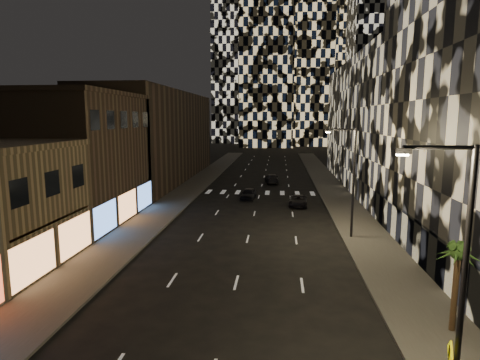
% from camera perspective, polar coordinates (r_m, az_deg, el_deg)
% --- Properties ---
extents(sidewalk_left, '(4.00, 120.00, 0.15)m').
position_cam_1_polar(sidewalk_left, '(55.46, -7.52, -1.52)').
color(sidewalk_left, '#47443F').
rests_on(sidewalk_left, ground).
extents(sidewalk_right, '(4.00, 120.00, 0.15)m').
position_cam_1_polar(sidewalk_right, '(54.56, 13.41, -1.86)').
color(sidewalk_right, '#47443F').
rests_on(sidewalk_right, ground).
extents(curb_left, '(0.20, 120.00, 0.15)m').
position_cam_1_polar(curb_left, '(55.03, -5.39, -1.57)').
color(curb_left, '#4C4C47').
rests_on(curb_left, ground).
extents(curb_right, '(0.20, 120.00, 0.15)m').
position_cam_1_polar(curb_right, '(54.31, 11.21, -1.84)').
color(curb_right, '#4C4C47').
rests_on(curb_right, ground).
extents(retail_brown, '(10.00, 15.00, 12.00)m').
position_cam_1_polar(retail_brown, '(41.68, -22.35, 2.70)').
color(retail_brown, '#473828').
rests_on(retail_brown, ground).
extents(retail_filler_left, '(10.00, 40.00, 14.00)m').
position_cam_1_polar(retail_filler_left, '(66.13, -11.62, 6.08)').
color(retail_filler_left, '#473828').
rests_on(retail_filler_left, ground).
extents(midrise_base, '(0.60, 25.00, 3.00)m').
position_cam_1_polar(midrise_base, '(30.51, 24.34, -8.09)').
color(midrise_base, '#383838').
rests_on(midrise_base, ground).
extents(midrise_filler_right, '(16.00, 40.00, 18.00)m').
position_cam_1_polar(midrise_filler_right, '(62.63, 22.01, 7.31)').
color(midrise_filler_right, '#232326').
rests_on(midrise_filler_right, ground).
extents(tower_center_low, '(18.00, 18.00, 95.00)m').
position_cam_1_polar(tower_center_low, '(148.03, 4.00, 23.50)').
color(tower_center_low, black).
rests_on(tower_center_low, ground).
extents(streetlight_near, '(2.55, 0.25, 9.00)m').
position_cam_1_polar(streetlight_near, '(15.09, 28.57, -10.09)').
color(streetlight_near, black).
rests_on(streetlight_near, sidewalk_right).
extents(streetlight_far, '(2.55, 0.25, 9.00)m').
position_cam_1_polar(streetlight_far, '(33.95, 15.47, 0.69)').
color(streetlight_far, black).
rests_on(streetlight_far, sidewalk_right).
extents(car_dark_midlane, '(1.95, 4.09, 1.35)m').
position_cam_1_polar(car_dark_midlane, '(49.68, 1.22, -1.95)').
color(car_dark_midlane, black).
rests_on(car_dark_midlane, ground).
extents(car_dark_oncoming, '(2.41, 4.95, 1.39)m').
position_cam_1_polar(car_dark_oncoming, '(62.12, 4.54, 0.22)').
color(car_dark_oncoming, black).
rests_on(car_dark_oncoming, ground).
extents(car_dark_rightlane, '(2.38, 4.51, 1.21)m').
position_cam_1_polar(car_dark_rightlane, '(46.25, 8.29, -2.94)').
color(car_dark_rightlane, black).
rests_on(car_dark_rightlane, ground).
extents(palm_tree, '(2.15, 2.16, 4.25)m').
position_cam_1_polar(palm_tree, '(21.06, 28.58, -9.73)').
color(palm_tree, '#47331E').
rests_on(palm_tree, sidewalk_right).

